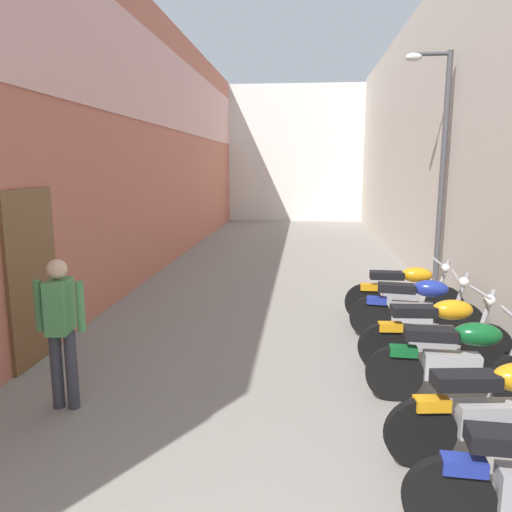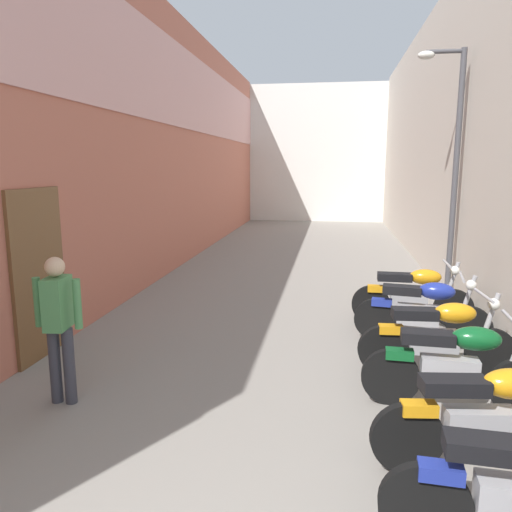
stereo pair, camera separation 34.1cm
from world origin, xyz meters
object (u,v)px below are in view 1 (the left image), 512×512
object	(u,v)px
street_lamp	(438,159)
motorcycle_sixth	(436,332)
pedestrian_mid_alley	(61,323)
motorcycle_fifth	(458,359)
motorcycle_fourth	(498,409)
motorcycle_seventh	(417,307)
motorcycle_eighth	(405,292)

from	to	relation	value
street_lamp	motorcycle_sixth	bearing A→B (deg)	-102.36
motorcycle_sixth	pedestrian_mid_alley	distance (m)	4.27
motorcycle_fifth	street_lamp	xyz separation A→B (m)	(0.69, 4.03, 2.08)
motorcycle_fourth	street_lamp	size ratio (longest dim) A/B	0.42
motorcycle_fifth	motorcycle_seventh	distance (m)	1.92
motorcycle_sixth	street_lamp	world-z (taller)	street_lamp
pedestrian_mid_alley	street_lamp	size ratio (longest dim) A/B	0.36
motorcycle_fifth	motorcycle_seventh	xyz separation A→B (m)	(-0.00, 1.92, 0.00)
motorcycle_sixth	motorcycle_seventh	size ratio (longest dim) A/B	1.01
motorcycle_seventh	street_lamp	world-z (taller)	street_lamp
pedestrian_mid_alley	motorcycle_seventh	bearing A→B (deg)	30.49
motorcycle_seventh	motorcycle_fifth	bearing A→B (deg)	-90.00
pedestrian_mid_alley	street_lamp	xyz separation A→B (m)	(4.74, 4.48, 1.67)
motorcycle_fourth	motorcycle_fifth	xyz separation A→B (m)	(0.00, 1.07, 0.00)
motorcycle_fifth	motorcycle_eighth	size ratio (longest dim) A/B	1.00
pedestrian_mid_alley	street_lamp	distance (m)	6.73
motorcycle_fifth	motorcycle_eighth	xyz separation A→B (m)	(0.00, 2.78, 0.00)
pedestrian_mid_alley	motorcycle_sixth	bearing A→B (deg)	18.00
motorcycle_eighth	pedestrian_mid_alley	bearing A→B (deg)	-141.25
motorcycle_fourth	motorcycle_seventh	world-z (taller)	same
motorcycle_seventh	motorcycle_eighth	bearing A→B (deg)	89.99
motorcycle_fourth	motorcycle_eighth	size ratio (longest dim) A/B	1.00
motorcycle_fifth	street_lamp	distance (m)	4.58
motorcycle_fifth	motorcycle_sixth	size ratio (longest dim) A/B	1.00
motorcycle_eighth	street_lamp	size ratio (longest dim) A/B	0.42
motorcycle_fifth	pedestrian_mid_alley	bearing A→B (deg)	-173.53
motorcycle_eighth	motorcycle_fourth	bearing A→B (deg)	-90.00
motorcycle_fourth	motorcycle_eighth	xyz separation A→B (m)	(0.00, 3.86, 0.00)
motorcycle_seventh	street_lamp	size ratio (longest dim) A/B	0.42
pedestrian_mid_alley	motorcycle_fifth	bearing A→B (deg)	6.47
motorcycle_fifth	motorcycle_sixth	world-z (taller)	same
street_lamp	pedestrian_mid_alley	bearing A→B (deg)	-136.56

